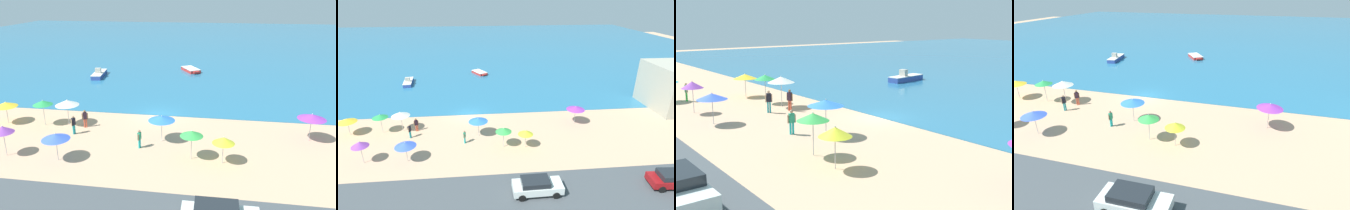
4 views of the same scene
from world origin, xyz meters
The scene contains 16 objects.
ground_plane centered at (0.00, 0.00, 0.00)m, with size 160.00×160.00×0.00m, color tan.
sea centered at (0.00, 55.00, 0.03)m, with size 150.00×110.00×0.05m, color teal.
beach_umbrella_0 centered at (-14.54, -4.37, 1.98)m, with size 2.25×2.25×2.27m.
beach_umbrella_1 centered at (-6.00, -10.79, 2.01)m, with size 2.18×2.18×2.30m.
beach_umbrella_2 centered at (1.46, -6.13, 2.15)m, with size 2.35×2.35×2.42m.
beach_umbrella_3 centered at (6.76, -9.29, 1.93)m, with size 1.73×1.73×2.25m.
beach_umbrella_4 centered at (-10.63, -4.24, 2.31)m, with size 1.89×1.89×2.60m.
beach_umbrella_5 centered at (-10.47, -10.70, 2.27)m, with size 1.72×1.72×2.61m.
beach_umbrella_7 centered at (-8.24, -3.95, 2.35)m, with size 2.28×2.28×2.68m.
beach_umbrella_8 centered at (14.34, -4.05, 2.28)m, with size 2.42×2.42×2.57m.
beach_umbrella_9 centered at (4.31, -8.99, 2.19)m, with size 1.82×1.82×2.47m.
bather_0 centered at (-6.42, -4.21, 1.00)m, with size 0.52×0.36×1.78m.
bather_2 centered at (-6.84, -5.89, 1.03)m, with size 0.32×0.55×1.83m.
bather_3 centered at (-0.17, -7.72, 0.92)m, with size 0.28×0.56×1.64m.
skiff_nearshore centered at (1.65, 20.72, 0.33)m, with size 3.56×4.37×0.56m.
skiff_offshore centered at (-12.12, 15.15, 0.44)m, with size 2.13×5.53×1.43m.
Camera 1 is at (6.08, -32.09, 12.55)m, focal length 35.00 mm.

